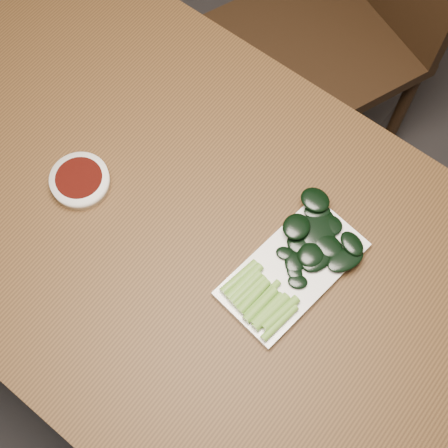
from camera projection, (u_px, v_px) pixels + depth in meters
ground at (211, 335)px, 1.81m from camera, size 6.00×6.00×0.00m
table at (204, 253)px, 1.19m from camera, size 1.40×0.80×0.75m
chair_far at (343, 19)px, 1.65m from camera, size 0.60×0.60×0.89m
sauce_bowl at (80, 181)px, 1.15m from camera, size 0.11×0.11×0.03m
serving_plate at (292, 269)px, 1.09m from camera, size 0.17×0.28×0.01m
gai_lan at (295, 261)px, 1.08m from camera, size 0.17×0.28×0.03m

